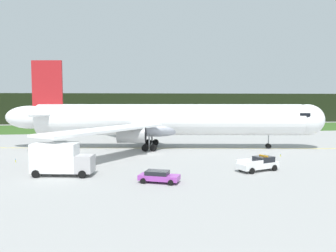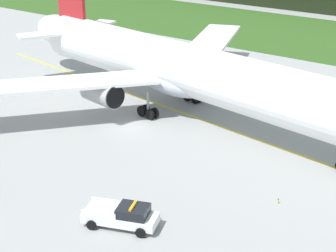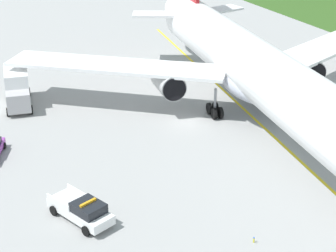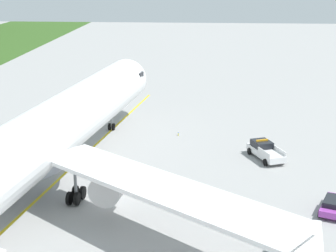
# 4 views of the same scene
# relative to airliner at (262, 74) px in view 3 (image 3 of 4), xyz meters

# --- Properties ---
(ground) EXTENTS (320.00, 320.00, 0.00)m
(ground) POSITION_rel_airliner_xyz_m (-2.88, -6.79, -5.14)
(ground) COLOR #999998
(taxiway_centerline_main) EXTENTS (75.75, 11.09, 0.01)m
(taxiway_centerline_main) POSITION_rel_airliner_xyz_m (0.59, -0.08, -5.14)
(taxiway_centerline_main) COLOR yellow
(taxiway_centerline_main) RESTS_ON ground
(airliner) EXTENTS (58.34, 47.57, 16.02)m
(airliner) POSITION_rel_airliner_xyz_m (0.00, 0.00, 0.00)
(airliner) COLOR white
(airliner) RESTS_ON ground
(ops_pickup_truck) EXTENTS (5.86, 3.91, 1.94)m
(ops_pickup_truck) POSITION_rel_airliner_xyz_m (9.26, -21.28, -4.24)
(ops_pickup_truck) COLOR white
(ops_pickup_truck) RESTS_ON ground
(catering_truck) EXTENTS (7.41, 3.66, 3.98)m
(catering_truck) POSITION_rel_airliner_xyz_m (-14.99, -21.05, -3.15)
(catering_truck) COLOR #B3AFB1
(catering_truck) RESTS_ON ground
(taxiway_edge_light_east) EXTENTS (0.12, 0.12, 0.45)m
(taxiway_edge_light_east) POSITION_rel_airliner_xyz_m (16.79, -11.37, -4.89)
(taxiway_edge_light_east) COLOR yellow
(taxiway_edge_light_east) RESTS_ON ground
(taxiway_edge_light_west) EXTENTS (0.12, 0.12, 0.47)m
(taxiway_edge_light_west) POSITION_rel_airliner_xyz_m (-22.97, -11.37, -4.88)
(taxiway_edge_light_west) COLOR yellow
(taxiway_edge_light_west) RESTS_ON ground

